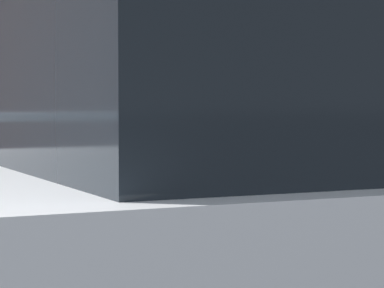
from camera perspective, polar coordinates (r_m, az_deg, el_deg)
The scene contains 4 objects.
parking_meter at distance 4.04m, azimuth -1.54°, elevation 2.04°, with size 0.17×0.18×1.49m.
pedestrian_at_meter at distance 4.41m, azimuth 5.25°, elevation 0.75°, with size 0.61×0.70×1.70m.
parked_sedan_white at distance 2.66m, azimuth 9.63°, elevation -6.17°, with size 4.62×1.86×1.76m.
background_railing at distance 5.88m, azimuth -7.45°, elevation -0.81°, with size 24.06×0.06×1.06m.
Camera 1 is at (-1.83, -3.39, 1.29)m, focal length 81.21 mm.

